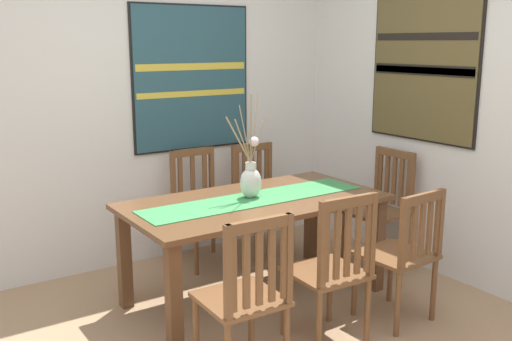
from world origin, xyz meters
name	(u,v)px	position (x,y,z in m)	size (l,w,h in m)	color
wall_back	(136,98)	(0.00, 1.86, 1.35)	(6.40, 0.12, 2.70)	silver
wall_side	(482,105)	(1.86, 0.00, 1.35)	(0.12, 6.40, 2.70)	silver
dining_table	(255,214)	(0.35, 0.67, 0.63)	(1.79, 0.92, 0.73)	brown
table_runner	(255,199)	(0.35, 0.67, 0.73)	(1.65, 0.36, 0.01)	#388447
centerpiece_vase	(251,178)	(0.34, 0.71, 0.87)	(0.29, 0.18, 0.73)	silver
chair_0	(246,294)	(-0.26, -0.16, 0.49)	(0.43, 0.43, 0.94)	brown
chair_1	(201,206)	(0.38, 1.51, 0.48)	(0.42, 0.42, 0.93)	brown
chair_2	(382,206)	(1.58, 0.65, 0.49)	(0.43, 0.43, 0.94)	brown
chair_3	(260,196)	(0.93, 1.47, 0.49)	(0.44, 0.44, 0.92)	brown
chair_4	(333,267)	(0.36, -0.13, 0.49)	(0.44, 0.44, 0.95)	brown
chair_5	(403,252)	(0.94, -0.16, 0.48)	(0.44, 0.44, 0.89)	brown
painting_on_back_wall	(192,78)	(0.47, 1.79, 1.49)	(1.06, 0.05, 1.19)	black
painting_on_side_wall	(424,69)	(1.79, 0.49, 1.58)	(0.05, 1.02, 1.11)	black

